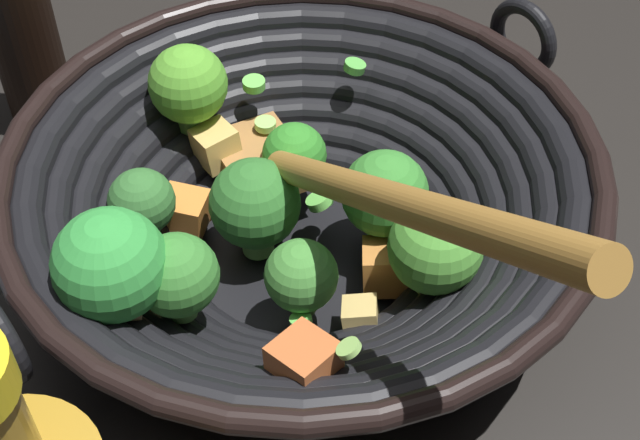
% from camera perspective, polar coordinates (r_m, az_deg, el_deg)
% --- Properties ---
extents(ground_plane, '(4.00, 4.00, 0.00)m').
position_cam_1_polar(ground_plane, '(0.58, -1.01, -2.98)').
color(ground_plane, black).
extents(wok, '(0.38, 0.37, 0.24)m').
position_cam_1_polar(wok, '(0.53, -1.32, 1.27)').
color(wok, black).
rests_on(wok, ground).
extents(soy_sauce_bottle, '(0.05, 0.05, 0.21)m').
position_cam_1_polar(soy_sauce_bottle, '(0.67, -18.39, 11.75)').
color(soy_sauce_bottle, black).
rests_on(soy_sauce_bottle, ground).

